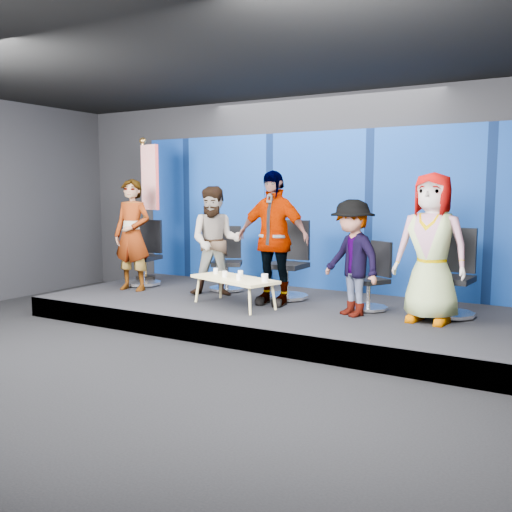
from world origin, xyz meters
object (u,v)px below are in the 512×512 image
(chair_d, at_px, (371,287))
(panelist_e, at_px, (431,248))
(panelist_c, at_px, (273,238))
(coffee_table, at_px, (234,280))
(mug_c, at_px, (241,273))
(mug_d, at_px, (239,277))
(mug_e, at_px, (265,278))
(panelist_b, at_px, (216,241))
(mug_a, at_px, (216,271))
(chair_c, at_px, (288,273))
(chair_a, at_px, (144,264))
(chair_e, at_px, (452,288))
(panelist_d, at_px, (352,258))
(chair_b, at_px, (227,269))
(mug_b, at_px, (225,274))
(panelist_a, at_px, (132,235))
(flag_stand, at_px, (148,207))

(chair_d, bearing_deg, panelist_e, 8.72)
(panelist_c, bearing_deg, coffee_table, -135.67)
(panelist_e, distance_m, mug_c, 2.68)
(mug_d, bearing_deg, panelist_c, 66.07)
(mug_e, bearing_deg, panelist_c, 106.79)
(panelist_b, xyz_separation_m, mug_a, (0.24, -0.36, -0.40))
(chair_c, bearing_deg, mug_a, -139.16)
(chair_a, bearing_deg, chair_e, -5.33)
(panelist_d, distance_m, mug_d, 1.58)
(panelist_e, distance_m, coffee_table, 2.73)
(chair_d, bearing_deg, chair_b, -156.49)
(chair_a, xyz_separation_m, chair_c, (2.72, 0.16, 0.02))
(panelist_d, xyz_separation_m, mug_d, (-1.49, -0.40, -0.31))
(coffee_table, height_order, mug_c, mug_c)
(mug_b, distance_m, mug_e, 0.69)
(chair_d, bearing_deg, mug_b, -127.87)
(chair_d, bearing_deg, panelist_d, -72.97)
(panelist_c, xyz_separation_m, mug_c, (-0.39, -0.25, -0.51))
(panelist_a, relative_size, chair_c, 1.53)
(mug_b, relative_size, mug_c, 1.03)
(chair_c, distance_m, panelist_e, 2.35)
(chair_d, bearing_deg, mug_a, -135.70)
(mug_e, xyz_separation_m, flag_stand, (-2.95, 1.06, 0.89))
(coffee_table, bearing_deg, chair_e, 17.53)
(chair_e, relative_size, mug_d, 13.65)
(mug_a, bearing_deg, panelist_b, 123.94)
(panelist_e, xyz_separation_m, mug_a, (-3.08, -0.23, -0.48))
(panelist_a, height_order, mug_d, panelist_a)
(panelist_c, distance_m, coffee_table, 0.81)
(mug_c, bearing_deg, coffee_table, -96.89)
(panelist_b, relative_size, flag_stand, 0.67)
(panelist_e, xyz_separation_m, mug_c, (-2.62, -0.27, -0.48))
(chair_d, bearing_deg, panelist_a, -143.17)
(mug_c, height_order, mug_e, mug_e)
(panelist_b, distance_m, chair_e, 3.54)
(chair_a, relative_size, mug_c, 12.88)
(chair_c, distance_m, chair_d, 1.38)
(chair_c, relative_size, mug_a, 13.99)
(chair_c, height_order, coffee_table, chair_c)
(chair_d, height_order, panelist_d, panelist_d)
(flag_stand, bearing_deg, panelist_a, -57.67)
(panelist_e, xyz_separation_m, mug_e, (-2.09, -0.51, -0.47))
(chair_c, relative_size, mug_d, 14.07)
(chair_c, bearing_deg, mug_d, -102.78)
(chair_d, relative_size, panelist_e, 0.51)
(chair_b, distance_m, mug_b, 1.26)
(chair_a, distance_m, chair_e, 5.14)
(coffee_table, bearing_deg, panelist_c, 44.36)
(chair_b, bearing_deg, chair_d, -33.90)
(mug_e, bearing_deg, coffee_table, 170.14)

